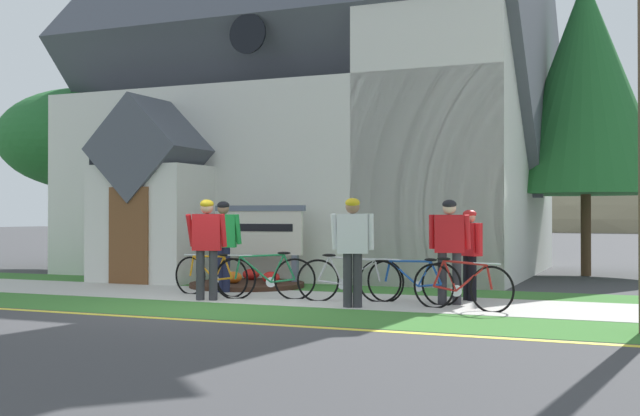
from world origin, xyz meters
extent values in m
plane|color=#3D3D3F|center=(0.00, 4.00, 0.00)|extent=(140.00, 140.00, 0.00)
cube|color=#B7B5AD|center=(-1.79, 2.01, 0.01)|extent=(32.00, 2.48, 0.01)
cube|color=#38722D|center=(-1.79, -0.19, 0.00)|extent=(32.00, 1.91, 0.01)
cube|color=#38722D|center=(-1.79, 4.04, 0.00)|extent=(24.00, 1.58, 0.01)
cube|color=yellow|center=(-1.79, -1.29, 0.00)|extent=(28.00, 0.16, 0.01)
cube|color=silver|center=(-1.79, 8.86, 2.26)|extent=(11.36, 8.05, 4.52)
cube|color=#4C515B|center=(-1.79, 8.86, 6.01)|extent=(11.86, 8.20, 8.20)
cube|color=silver|center=(2.27, 6.46, 5.38)|extent=(3.24, 3.24, 10.76)
cube|color=silver|center=(-3.84, 4.04, 1.30)|extent=(2.40, 1.60, 2.60)
cube|color=#4C515B|center=(-3.84, 4.04, 2.95)|extent=(2.40, 1.80, 2.40)
cube|color=brown|center=(-3.84, 3.22, 1.05)|extent=(1.00, 0.06, 2.10)
cube|color=black|center=(-5.77, 4.81, 2.10)|extent=(0.76, 0.06, 1.90)
cone|color=black|center=(-5.77, 4.81, 3.05)|extent=(0.80, 0.06, 0.80)
cylinder|color=black|center=(-1.79, 4.81, 5.56)|extent=(0.90, 0.06, 0.90)
cube|color=slate|center=(-1.99, 4.15, 0.33)|extent=(0.12, 0.12, 0.65)
cube|color=slate|center=(-0.33, 4.17, 0.33)|extent=(0.12, 0.12, 0.65)
cube|color=silver|center=(-1.16, 4.16, 1.12)|extent=(1.98, 0.10, 0.93)
cube|color=slate|center=(-1.16, 4.16, 1.64)|extent=(2.10, 0.14, 0.12)
cube|color=black|center=(-1.16, 4.12, 1.23)|extent=(1.58, 0.03, 0.16)
cylinder|color=#382319|center=(-1.16, 3.59, 0.05)|extent=(2.37, 2.37, 0.10)
ellipsoid|color=red|center=(-0.60, 3.57, 0.22)|extent=(0.36, 0.36, 0.24)
ellipsoid|color=red|center=(-1.38, 4.18, 0.22)|extent=(0.36, 0.36, 0.24)
ellipsoid|color=orange|center=(-1.32, 3.30, 0.22)|extent=(0.36, 0.36, 0.24)
torus|color=black|center=(0.74, 1.80, 0.36)|extent=(0.72, 0.28, 0.75)
torus|color=black|center=(-0.26, 1.45, 0.36)|extent=(0.72, 0.28, 0.75)
cylinder|color=#19723F|center=(0.08, 1.57, 0.53)|extent=(0.55, 0.23, 0.48)
cylinder|color=#19723F|center=(0.19, 1.61, 0.77)|extent=(0.75, 0.30, 0.07)
cylinder|color=#19723F|center=(0.45, 1.70, 0.55)|extent=(0.26, 0.12, 0.50)
cylinder|color=#19723F|center=(0.54, 1.73, 0.33)|extent=(0.42, 0.18, 0.09)
cylinder|color=#19723F|center=(0.65, 1.77, 0.57)|extent=(0.22, 0.11, 0.45)
cylinder|color=#19723F|center=(-0.22, 1.46, 0.56)|extent=(0.13, 0.07, 0.41)
ellipsoid|color=black|center=(0.56, 1.74, 0.82)|extent=(0.25, 0.16, 0.05)
cylinder|color=silver|center=(-0.18, 1.48, 0.78)|extent=(0.42, 0.17, 0.03)
cylinder|color=silver|center=(0.34, 1.66, 0.30)|extent=(0.18, 0.08, 0.18)
torus|color=black|center=(3.34, 1.47, 0.35)|extent=(0.72, 0.20, 0.74)
torus|color=black|center=(4.31, 1.25, 0.35)|extent=(0.72, 0.20, 0.74)
cylinder|color=#A51E19|center=(3.98, 1.33, 0.51)|extent=(0.53, 0.16, 0.45)
cylinder|color=#A51E19|center=(3.87, 1.35, 0.74)|extent=(0.73, 0.20, 0.08)
cylinder|color=#A51E19|center=(3.62, 1.41, 0.53)|extent=(0.25, 0.09, 0.48)
cylinder|color=#A51E19|center=(3.53, 1.43, 0.32)|extent=(0.40, 0.12, 0.09)
cylinder|color=#A51E19|center=(3.43, 1.45, 0.56)|extent=(0.21, 0.08, 0.43)
cylinder|color=#A51E19|center=(4.27, 1.26, 0.54)|extent=(0.12, 0.06, 0.38)
ellipsoid|color=black|center=(3.52, 1.43, 0.80)|extent=(0.25, 0.13, 0.05)
cylinder|color=silver|center=(4.23, 1.27, 0.74)|extent=(0.44, 0.13, 0.03)
cylinder|color=silver|center=(3.73, 1.38, 0.30)|extent=(0.18, 0.06, 0.18)
torus|color=black|center=(1.24, 1.69, 0.36)|extent=(0.73, 0.22, 0.75)
torus|color=black|center=(2.27, 1.95, 0.36)|extent=(0.73, 0.22, 0.75)
cylinder|color=#B7B7BC|center=(1.92, 1.86, 0.51)|extent=(0.57, 0.18, 0.44)
cylinder|color=#B7B7BC|center=(1.81, 1.83, 0.74)|extent=(0.78, 0.23, 0.09)
cylinder|color=#B7B7BC|center=(1.54, 1.76, 0.53)|extent=(0.27, 0.10, 0.48)
cylinder|color=#B7B7BC|center=(1.44, 1.74, 0.33)|extent=(0.43, 0.14, 0.09)
cylinder|color=#B7B7BC|center=(1.33, 1.71, 0.56)|extent=(0.23, 0.09, 0.43)
cylinder|color=#B7B7BC|center=(2.23, 1.94, 0.53)|extent=(0.13, 0.06, 0.37)
ellipsoid|color=black|center=(1.42, 1.73, 0.80)|extent=(0.25, 0.14, 0.05)
cylinder|color=silver|center=(2.19, 1.93, 0.73)|extent=(0.43, 0.13, 0.03)
cylinder|color=silver|center=(1.65, 1.79, 0.30)|extent=(0.18, 0.06, 0.18)
torus|color=black|center=(3.37, 1.86, 0.35)|extent=(0.72, 0.19, 0.73)
torus|color=black|center=(2.33, 2.08, 0.35)|extent=(0.72, 0.19, 0.73)
cylinder|color=#194CA5|center=(2.69, 2.00, 0.50)|extent=(0.57, 0.16, 0.44)
cylinder|color=#194CA5|center=(2.80, 1.98, 0.71)|extent=(0.77, 0.20, 0.05)
cylinder|color=#194CA5|center=(3.07, 1.92, 0.51)|extent=(0.27, 0.09, 0.44)
cylinder|color=#194CA5|center=(3.16, 1.90, 0.32)|extent=(0.43, 0.13, 0.09)
cylinder|color=#194CA5|center=(3.28, 1.88, 0.53)|extent=(0.23, 0.08, 0.39)
cylinder|color=#194CA5|center=(2.37, 2.07, 0.53)|extent=(0.12, 0.06, 0.36)
ellipsoid|color=black|center=(3.18, 1.90, 0.75)|extent=(0.25, 0.13, 0.05)
cylinder|color=silver|center=(2.42, 2.06, 0.72)|extent=(0.44, 0.12, 0.03)
cylinder|color=silver|center=(2.95, 1.95, 0.30)|extent=(0.18, 0.06, 0.18)
torus|color=black|center=(-0.49, 1.74, 0.35)|extent=(0.73, 0.14, 0.73)
torus|color=black|center=(-1.46, 1.89, 0.35)|extent=(0.73, 0.14, 0.73)
cylinder|color=orange|center=(-1.13, 1.84, 0.51)|extent=(0.53, 0.11, 0.45)
cylinder|color=orange|center=(-1.02, 1.82, 0.73)|extent=(0.72, 0.14, 0.04)
cylinder|color=orange|center=(-0.77, 1.78, 0.51)|extent=(0.25, 0.07, 0.45)
cylinder|color=orange|center=(-0.68, 1.77, 0.32)|extent=(0.40, 0.09, 0.09)
cylinder|color=orange|center=(-0.58, 1.76, 0.54)|extent=(0.21, 0.07, 0.40)
cylinder|color=orange|center=(-1.42, 1.88, 0.53)|extent=(0.12, 0.05, 0.38)
ellipsoid|color=black|center=(-0.67, 1.77, 0.76)|extent=(0.25, 0.11, 0.05)
cylinder|color=silver|center=(-1.38, 1.88, 0.74)|extent=(0.44, 0.09, 0.03)
cylinder|color=silver|center=(-0.88, 1.80, 0.30)|extent=(0.18, 0.05, 0.18)
cylinder|color=#2D2D33|center=(-0.69, 0.98, 0.44)|extent=(0.15, 0.15, 0.87)
cylinder|color=#2D2D33|center=(-0.48, 1.06, 0.44)|extent=(0.15, 0.15, 0.87)
cube|color=red|center=(-0.59, 1.02, 1.19)|extent=(0.53, 0.36, 0.64)
sphere|color=tan|center=(-0.59, 1.02, 1.62)|extent=(0.23, 0.23, 0.23)
ellipsoid|color=gold|center=(-0.59, 1.02, 1.69)|extent=(0.32, 0.35, 0.16)
cylinder|color=red|center=(-0.88, 0.96, 1.22)|extent=(0.09, 0.25, 0.58)
cylinder|color=red|center=(-0.30, 1.09, 1.22)|extent=(0.09, 0.18, 0.58)
cylinder|color=#191E38|center=(-0.99, 2.42, 0.44)|extent=(0.15, 0.15, 0.87)
cylinder|color=#191E38|center=(-1.10, 2.38, 0.44)|extent=(0.15, 0.15, 0.87)
cube|color=green|center=(-1.05, 2.40, 1.19)|extent=(0.53, 0.34, 0.63)
sphere|color=#936B51|center=(-1.05, 2.40, 1.62)|extent=(0.22, 0.22, 0.22)
ellipsoid|color=black|center=(-1.05, 2.40, 1.68)|extent=(0.31, 0.34, 0.16)
cylinder|color=green|center=(-0.75, 2.45, 1.22)|extent=(0.09, 0.20, 0.58)
cylinder|color=green|center=(-1.34, 2.35, 1.22)|extent=(0.09, 0.10, 0.57)
cylinder|color=black|center=(3.60, 2.77, 0.39)|extent=(0.15, 0.15, 0.78)
cylinder|color=black|center=(3.70, 2.70, 0.39)|extent=(0.15, 0.15, 0.78)
cube|color=red|center=(3.65, 2.74, 1.07)|extent=(0.47, 0.43, 0.57)
sphere|color=tan|center=(3.65, 2.74, 1.46)|extent=(0.20, 0.20, 0.20)
ellipsoid|color=red|center=(3.65, 2.74, 1.51)|extent=(0.32, 0.33, 0.14)
cylinder|color=red|center=(3.46, 2.93, 1.10)|extent=(0.09, 0.10, 0.52)
cylinder|color=red|center=(3.84, 2.54, 1.10)|extent=(0.09, 0.12, 0.52)
cylinder|color=#2D2D33|center=(3.59, 2.03, 0.43)|extent=(0.15, 0.15, 0.87)
cylinder|color=#2D2D33|center=(3.35, 1.98, 0.43)|extent=(0.15, 0.15, 0.87)
cube|color=red|center=(3.47, 2.00, 1.18)|extent=(0.52, 0.30, 0.63)
sphere|color=beige|center=(3.47, 2.00, 1.61)|extent=(0.22, 0.22, 0.22)
ellipsoid|color=black|center=(3.47, 2.00, 1.67)|extent=(0.29, 0.32, 0.16)
cylinder|color=red|center=(3.77, 2.03, 1.21)|extent=(0.09, 0.19, 0.58)
cylinder|color=red|center=(3.18, 1.98, 1.21)|extent=(0.09, 0.11, 0.57)
cylinder|color=#2D2D33|center=(2.06, 0.96, 0.44)|extent=(0.15, 0.15, 0.87)
cylinder|color=#2D2D33|center=(2.21, 1.01, 0.44)|extent=(0.15, 0.15, 0.87)
cube|color=silver|center=(2.13, 0.98, 1.19)|extent=(0.53, 0.34, 0.64)
sphere|color=#936B51|center=(2.13, 0.98, 1.63)|extent=(0.23, 0.23, 0.23)
ellipsoid|color=gold|center=(2.13, 0.98, 1.69)|extent=(0.31, 0.34, 0.16)
cylinder|color=silver|center=(1.84, 0.93, 1.23)|extent=(0.09, 0.18, 0.58)
cylinder|color=silver|center=(2.43, 1.04, 1.23)|extent=(0.09, 0.12, 0.58)
cylinder|color=#4C3823|center=(5.07, 9.59, 1.00)|extent=(0.25, 0.25, 2.01)
cone|color=#23662D|center=(5.07, 9.59, 4.71)|extent=(4.01, 4.01, 5.41)
cylinder|color=#4C3823|center=(-8.29, 7.33, 1.03)|extent=(0.38, 0.38, 2.07)
ellipsoid|color=#23662D|center=(-8.29, 7.33, 3.64)|extent=(4.92, 4.92, 2.87)
camera|label=1|loc=(6.59, -11.03, 1.49)|focal=44.80mm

